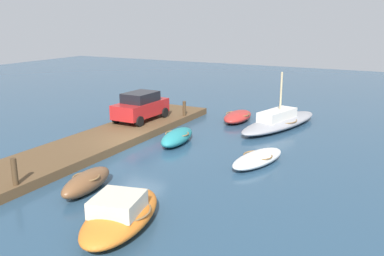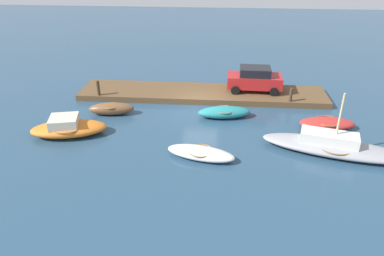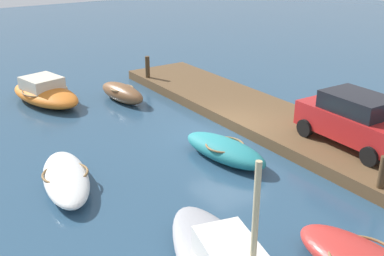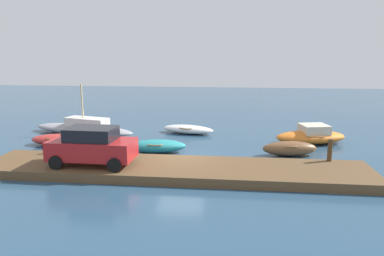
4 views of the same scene
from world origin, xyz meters
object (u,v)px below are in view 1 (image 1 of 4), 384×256
at_px(sailboat_grey, 279,121).
at_px(rowboat_red, 238,116).
at_px(mooring_post_west, 184,108).
at_px(mooring_post_mid_west, 15,172).
at_px(dinghy_brown, 87,182).
at_px(rowboat_teal, 177,137).
at_px(rowboat_white, 258,158).
at_px(parked_car, 141,106).
at_px(motorboat_orange, 121,214).

distance_m(sailboat_grey, rowboat_red, 3.02).
relative_size(mooring_post_west, mooring_post_mid_west, 0.89).
distance_m(dinghy_brown, mooring_post_west, 12.38).
relative_size(rowboat_teal, mooring_post_west, 3.71).
relative_size(rowboat_white, parked_car, 0.98).
height_order(rowboat_white, parked_car, parked_car).
distance_m(rowboat_red, dinghy_brown, 13.99).
bearing_deg(mooring_post_mid_west, rowboat_white, 137.51).
relative_size(motorboat_orange, mooring_post_mid_west, 4.37).
height_order(rowboat_teal, mooring_post_mid_west, mooring_post_mid_west).
bearing_deg(sailboat_grey, rowboat_red, -82.92).
height_order(rowboat_red, dinghy_brown, dinghy_brown).
xyz_separation_m(rowboat_teal, dinghy_brown, (7.57, 0.16, 0.04)).
relative_size(rowboat_white, rowboat_teal, 1.09).
xyz_separation_m(sailboat_grey, parked_car, (3.83, -7.94, 0.91)).
relative_size(rowboat_teal, dinghy_brown, 1.16).
height_order(motorboat_orange, rowboat_teal, motorboat_orange).
height_order(motorboat_orange, sailboat_grey, sailboat_grey).
distance_m(sailboat_grey, parked_car, 8.86).
bearing_deg(dinghy_brown, rowboat_red, 168.87).
bearing_deg(rowboat_red, rowboat_teal, -11.50).
distance_m(rowboat_teal, mooring_post_west, 5.07).
bearing_deg(rowboat_white, motorboat_orange, -0.31).
height_order(dinghy_brown, mooring_post_west, mooring_post_west).
distance_m(rowboat_white, parked_car, 9.73).
bearing_deg(mooring_post_west, rowboat_red, 119.96).
xyz_separation_m(rowboat_red, parked_car, (4.21, -4.95, 1.01)).
xyz_separation_m(rowboat_teal, sailboat_grey, (-6.02, 4.04, 0.06)).
relative_size(rowboat_teal, sailboat_grey, 0.45).
xyz_separation_m(rowboat_teal, rowboat_red, (-6.39, 1.04, -0.03)).
bearing_deg(rowboat_red, dinghy_brown, -5.87).
bearing_deg(rowboat_teal, rowboat_red, 162.11).
bearing_deg(motorboat_orange, mooring_post_mid_west, -105.47).
xyz_separation_m(rowboat_white, parked_car, (-3.43, -9.05, 1.05)).
bearing_deg(mooring_post_mid_west, motorboat_orange, 87.50).
xyz_separation_m(rowboat_red, mooring_post_west, (1.80, -3.12, 0.58)).
distance_m(motorboat_orange, mooring_post_west, 14.92).
bearing_deg(sailboat_grey, mooring_post_mid_west, -7.69).
bearing_deg(dinghy_brown, mooring_post_mid_west, -62.57).
bearing_deg(rowboat_teal, sailboat_grey, 137.53).
relative_size(mooring_post_mid_west, parked_car, 0.27).
bearing_deg(motorboat_orange, rowboat_white, 153.56).
bearing_deg(dinghy_brown, mooring_post_west, -177.11).
relative_size(sailboat_grey, rowboat_red, 2.35).
relative_size(rowboat_red, mooring_post_west, 3.55).
bearing_deg(mooring_post_mid_west, parked_car, -170.80).
bearing_deg(rowboat_red, parked_car, -51.82).
bearing_deg(motorboat_orange, mooring_post_west, -172.27).
bearing_deg(mooring_post_west, sailboat_grey, 103.08).
height_order(rowboat_teal, dinghy_brown, dinghy_brown).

